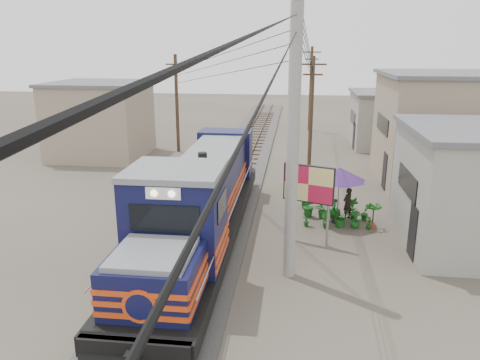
# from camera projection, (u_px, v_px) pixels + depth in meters

# --- Properties ---
(ground) EXTENTS (120.00, 120.00, 0.00)m
(ground) POSITION_uv_depth(u_px,v_px,m) (192.00, 263.00, 16.99)
(ground) COLOR #473F35
(ground) RESTS_ON ground
(ballast) EXTENTS (3.60, 70.00, 0.16)m
(ballast) POSITION_uv_depth(u_px,v_px,m) (230.00, 183.00, 26.50)
(ballast) COLOR #595651
(ballast) RESTS_ON ground
(track) EXTENTS (1.15, 70.00, 0.12)m
(track) POSITION_uv_depth(u_px,v_px,m) (230.00, 180.00, 26.45)
(track) COLOR #51331E
(track) RESTS_ON ground
(locomotive) EXTENTS (2.92, 15.91, 3.94)m
(locomotive) POSITION_uv_depth(u_px,v_px,m) (201.00, 203.00, 18.13)
(locomotive) COLOR black
(locomotive) RESTS_ON ground
(utility_pole_main) EXTENTS (0.40, 0.40, 10.00)m
(utility_pole_main) POSITION_uv_depth(u_px,v_px,m) (293.00, 132.00, 14.72)
(utility_pole_main) COLOR #9E9B93
(utility_pole_main) RESTS_ON ground
(wooden_pole_mid) EXTENTS (1.60, 0.24, 7.00)m
(wooden_pole_mid) POSITION_uv_depth(u_px,v_px,m) (311.00, 111.00, 28.80)
(wooden_pole_mid) COLOR #4C3826
(wooden_pole_mid) RESTS_ON ground
(wooden_pole_far) EXTENTS (1.60, 0.24, 7.50)m
(wooden_pole_far) POSITION_uv_depth(u_px,v_px,m) (311.00, 87.00, 42.04)
(wooden_pole_far) COLOR #4C3826
(wooden_pole_far) RESTS_ON ground
(wooden_pole_left) EXTENTS (1.60, 0.24, 7.00)m
(wooden_pole_left) POSITION_uv_depth(u_px,v_px,m) (177.00, 102.00, 33.70)
(wooden_pole_left) COLOR #4C3826
(wooden_pole_left) RESTS_ON ground
(power_lines) EXTENTS (9.65, 19.00, 3.30)m
(power_lines) POSITION_uv_depth(u_px,v_px,m) (222.00, 46.00, 23.00)
(power_lines) COLOR black
(power_lines) RESTS_ON ground
(shophouse_mid) EXTENTS (8.40, 7.35, 6.20)m
(shophouse_mid) POSITION_uv_depth(u_px,v_px,m) (456.00, 129.00, 26.14)
(shophouse_mid) COLOR gray
(shophouse_mid) RESTS_ON ground
(shophouse_back) EXTENTS (6.30, 6.30, 4.20)m
(shophouse_back) POSITION_uv_depth(u_px,v_px,m) (392.00, 119.00, 36.12)
(shophouse_back) COLOR gray
(shophouse_back) RESTS_ON ground
(shophouse_left) EXTENTS (6.30, 6.30, 5.20)m
(shophouse_left) POSITION_uv_depth(u_px,v_px,m) (100.00, 119.00, 32.66)
(shophouse_left) COLOR gray
(shophouse_left) RESTS_ON ground
(billboard) EXTENTS (1.96, 0.85, 3.18)m
(billboard) POSITION_uv_depth(u_px,v_px,m) (309.00, 186.00, 18.17)
(billboard) COLOR #99999E
(billboard) RESTS_ON ground
(market_umbrella) EXTENTS (2.72, 2.72, 2.53)m
(market_umbrella) POSITION_uv_depth(u_px,v_px,m) (340.00, 174.00, 20.27)
(market_umbrella) COLOR black
(market_umbrella) RESTS_ON ground
(vendor) EXTENTS (0.62, 0.62, 1.46)m
(vendor) POSITION_uv_depth(u_px,v_px,m) (347.00, 203.00, 21.14)
(vendor) COLOR black
(vendor) RESTS_ON ground
(plant_nursery) EXTENTS (3.19, 3.05, 1.06)m
(plant_nursery) POSITION_uv_depth(u_px,v_px,m) (331.00, 211.00, 21.03)
(plant_nursery) COLOR #1C631D
(plant_nursery) RESTS_ON ground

